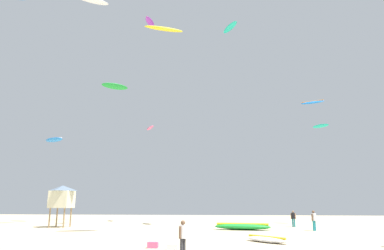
{
  "coord_description": "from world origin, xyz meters",
  "views": [
    {
      "loc": [
        2.57,
        -11.55,
        2.37
      ],
      "look_at": [
        0.0,
        14.12,
        8.26
      ],
      "focal_mm": 32.06,
      "sensor_mm": 36.0,
      "label": 1
    }
  ],
  "objects": [
    {
      "name": "kite_aloft_6",
      "position": [
        3.38,
        25.86,
        22.8
      ],
      "size": [
        2.14,
        3.12,
        0.35
      ],
      "color": "#19B29E"
    },
    {
      "name": "kite_aloft_9",
      "position": [
        10.88,
        20.73,
        11.74
      ],
      "size": [
        2.21,
        1.36,
        0.5
      ],
      "color": "blue"
    },
    {
      "name": "kite_aloft_5",
      "position": [
        14.19,
        30.76,
        11.6
      ],
      "size": [
        1.93,
        1.92,
        0.47
      ],
      "color": "#19B29E"
    },
    {
      "name": "kite_aloft_2",
      "position": [
        -2.71,
        15.92,
        17.54
      ],
      "size": [
        3.62,
        2.26,
        0.69
      ],
      "color": "yellow"
    },
    {
      "name": "kite_grounded_near",
      "position": [
        3.89,
        20.99,
        0.29
      ],
      "size": [
        5.26,
        2.31,
        0.64
      ],
      "color": "green",
      "rests_on": "ground"
    },
    {
      "name": "kite_grounded_mid",
      "position": [
        4.95,
        11.03,
        0.18
      ],
      "size": [
        2.81,
        2.97,
        0.4
      ],
      "color": "white",
      "rests_on": "ground"
    },
    {
      "name": "kite_aloft_7",
      "position": [
        -20.83,
        32.43,
        10.83
      ],
      "size": [
        3.49,
        2.41,
        0.67
      ],
      "color": "blue"
    },
    {
      "name": "kite_aloft_4",
      "position": [
        -6.34,
        25.76,
        23.99
      ],
      "size": [
        1.04,
        2.62,
        0.52
      ],
      "color": "purple"
    },
    {
      "name": "person_left",
      "position": [
        9.3,
        25.64,
        0.95
      ],
      "size": [
        0.49,
        0.37,
        1.62
      ],
      "rotation": [
        0.0,
        0.0,
        1.08
      ],
      "color": "teal",
      "rests_on": "ground"
    },
    {
      "name": "lifeguard_tower",
      "position": [
        -14.28,
        22.8,
        3.05
      ],
      "size": [
        2.3,
        2.3,
        4.15
      ],
      "color": "#8C704C",
      "rests_on": "ground"
    },
    {
      "name": "kite_aloft_0",
      "position": [
        -13.66,
        35.36,
        19.31
      ],
      "size": [
        3.89,
        3.13,
        0.92
      ],
      "color": "green"
    },
    {
      "name": "kite_aloft_1",
      "position": [
        -7.75,
        33.62,
        12.46
      ],
      "size": [
        1.95,
        2.9,
        0.54
      ],
      "color": "#E5598C"
    },
    {
      "name": "person_midground",
      "position": [
        10.13,
        20.56,
        1.02
      ],
      "size": [
        0.43,
        0.45,
        1.74
      ],
      "rotation": [
        0.0,
        0.0,
        5.52
      ],
      "color": "teal",
      "rests_on": "ground"
    },
    {
      "name": "person_foreground",
      "position": [
        0.5,
        4.88,
        0.93
      ],
      "size": [
        0.36,
        0.46,
        1.58
      ],
      "rotation": [
        0.0,
        0.0,
        2.59
      ],
      "color": "#2D2D33",
      "rests_on": "ground"
    },
    {
      "name": "kite_aloft_8",
      "position": [
        -13.81,
        25.15,
        27.14
      ],
      "size": [
        4.41,
        3.55,
        0.45
      ],
      "color": "white"
    },
    {
      "name": "cooler_box",
      "position": [
        -0.27,
        6.8,
        0.16
      ],
      "size": [
        0.56,
        0.36,
        0.32
      ],
      "primitive_type": "cube",
      "color": "white",
      "rests_on": "ground"
    },
    {
      "name": "gear_bag",
      "position": [
        -1.48,
        7.64,
        0.16
      ],
      "size": [
        0.56,
        0.36,
        0.32
      ],
      "primitive_type": "cube",
      "color": "#E5598C",
      "rests_on": "ground"
    }
  ]
}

